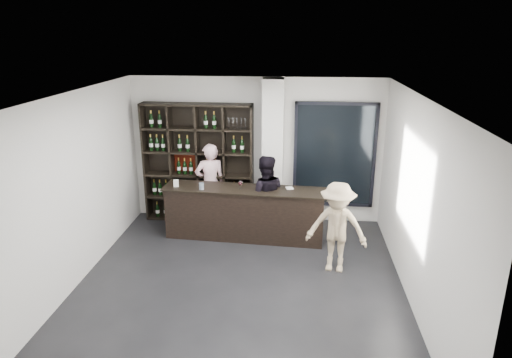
# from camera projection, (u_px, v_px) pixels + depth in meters

# --- Properties ---
(floor) EXTENTS (5.00, 5.50, 0.01)m
(floor) POSITION_uv_depth(u_px,v_px,m) (239.00, 287.00, 6.99)
(floor) COLOR black
(floor) RESTS_ON ground
(wine_shelf) EXTENTS (2.20, 0.35, 2.40)m
(wine_shelf) POSITION_uv_depth(u_px,v_px,m) (198.00, 163.00, 9.14)
(wine_shelf) COLOR black
(wine_shelf) RESTS_ON floor
(structural_column) EXTENTS (0.40, 0.40, 2.90)m
(structural_column) POSITION_uv_depth(u_px,v_px,m) (273.00, 154.00, 8.84)
(structural_column) COLOR silver
(structural_column) RESTS_ON floor
(glass_panel) EXTENTS (1.60, 0.08, 2.10)m
(glass_panel) POSITION_uv_depth(u_px,v_px,m) (334.00, 155.00, 8.95)
(glass_panel) COLOR black
(glass_panel) RESTS_ON floor
(tasting_counter) EXTENTS (3.00, 0.63, 0.99)m
(tasting_counter) POSITION_uv_depth(u_px,v_px,m) (244.00, 213.00, 8.50)
(tasting_counter) COLOR black
(tasting_counter) RESTS_ON floor
(taster_pink) EXTENTS (0.70, 0.57, 1.65)m
(taster_pink) POSITION_uv_depth(u_px,v_px,m) (210.00, 184.00, 9.08)
(taster_pink) COLOR #FFCAD1
(taster_pink) RESTS_ON floor
(taster_black) EXTENTS (0.83, 0.68, 1.59)m
(taster_black) POSITION_uv_depth(u_px,v_px,m) (265.00, 197.00, 8.46)
(taster_black) COLOR black
(taster_black) RESTS_ON floor
(customer) EXTENTS (1.06, 0.72, 1.50)m
(customer) POSITION_uv_depth(u_px,v_px,m) (337.00, 227.00, 7.26)
(customer) COLOR tan
(customer) RESTS_ON floor
(wine_glass) EXTENTS (0.08, 0.08, 0.18)m
(wine_glass) POSITION_uv_depth(u_px,v_px,m) (240.00, 184.00, 8.30)
(wine_glass) COLOR white
(wine_glass) RESTS_ON tasting_counter
(spit_cup) EXTENTS (0.12, 0.12, 0.12)m
(spit_cup) POSITION_uv_depth(u_px,v_px,m) (202.00, 186.00, 8.27)
(spit_cup) COLOR silver
(spit_cup) RESTS_ON tasting_counter
(napkin_stack) EXTENTS (0.15, 0.15, 0.02)m
(napkin_stack) POSITION_uv_depth(u_px,v_px,m) (289.00, 188.00, 8.34)
(napkin_stack) COLOR white
(napkin_stack) RESTS_ON tasting_counter
(card_stand) EXTENTS (0.10, 0.06, 0.13)m
(card_stand) POSITION_uv_depth(u_px,v_px,m) (176.00, 183.00, 8.41)
(card_stand) COLOR white
(card_stand) RESTS_ON tasting_counter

